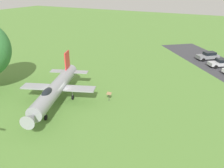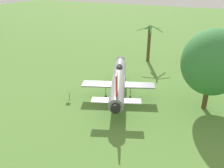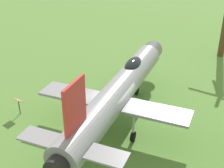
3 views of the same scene
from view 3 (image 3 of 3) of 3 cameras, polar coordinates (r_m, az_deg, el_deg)
The scene contains 3 objects.
ground_plane at distance 19.74m, azimuth 0.80°, elevation -7.02°, with size 200.00×200.00×0.00m, color #568438.
display_jet at distance 18.94m, azimuth 1.28°, elevation -1.21°, with size 9.03×14.26×5.20m.
info_plaque at distance 20.99m, azimuth -16.50°, elevation -3.21°, with size 0.62×0.43×1.14m.
Camera 3 is at (10.99, -11.90, 11.28)m, focal length 50.68 mm.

